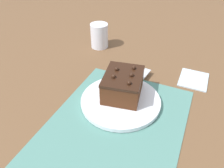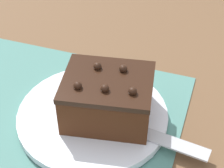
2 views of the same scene
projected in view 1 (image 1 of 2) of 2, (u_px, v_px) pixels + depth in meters
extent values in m
plane|color=brown|center=(114.00, 128.00, 0.56)|extent=(3.00, 3.00, 0.00)
cube|color=slate|center=(114.00, 127.00, 0.56)|extent=(0.46, 0.34, 0.00)
cylinder|color=white|center=(121.00, 101.00, 0.63)|extent=(0.23, 0.23, 0.01)
cube|color=#472614|center=(123.00, 86.00, 0.63)|extent=(0.14, 0.12, 0.06)
cube|color=black|center=(123.00, 76.00, 0.61)|extent=(0.14, 0.13, 0.01)
sphere|color=black|center=(134.00, 68.00, 0.63)|extent=(0.01, 0.01, 0.01)
sphere|color=black|center=(117.00, 69.00, 0.62)|extent=(0.01, 0.01, 0.01)
sphere|color=black|center=(132.00, 75.00, 0.60)|extent=(0.01, 0.01, 0.01)
sphere|color=black|center=(114.00, 76.00, 0.59)|extent=(0.01, 0.01, 0.01)
sphere|color=black|center=(129.00, 83.00, 0.57)|extent=(0.01, 0.01, 0.01)
cube|color=slate|center=(123.00, 98.00, 0.62)|extent=(0.07, 0.03, 0.01)
cube|color=#B7BABF|center=(139.00, 80.00, 0.70)|extent=(0.15, 0.04, 0.00)
cylinder|color=white|center=(99.00, 36.00, 0.89)|extent=(0.07, 0.07, 0.10)
cube|color=silver|center=(194.00, 79.00, 0.73)|extent=(0.11, 0.09, 0.01)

